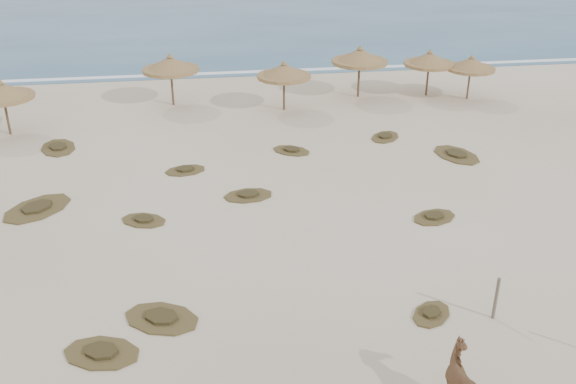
% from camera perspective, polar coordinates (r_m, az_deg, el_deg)
% --- Properties ---
extents(ground, '(160.00, 160.00, 0.00)m').
position_cam_1_polar(ground, '(19.53, -3.45, -10.02)').
color(ground, beige).
rests_on(ground, ground).
extents(foam_line, '(70.00, 0.60, 0.01)m').
position_cam_1_polar(foam_line, '(43.34, -6.58, 10.42)').
color(foam_line, white).
rests_on(foam_line, ground).
extents(palapa_1, '(3.82, 3.82, 2.82)m').
position_cam_1_polar(palapa_1, '(34.61, -24.07, 8.14)').
color(palapa_1, brown).
rests_on(palapa_1, ground).
extents(palapa_2, '(3.88, 3.88, 2.96)m').
position_cam_1_polar(palapa_2, '(36.72, -10.42, 11.04)').
color(palapa_2, brown).
rests_on(palapa_2, ground).
extents(palapa_3, '(3.85, 3.85, 2.78)m').
position_cam_1_polar(palapa_3, '(35.33, -0.36, 10.65)').
color(palapa_3, brown).
rests_on(palapa_3, ground).
extents(palapa_4, '(4.28, 4.28, 3.04)m').
position_cam_1_polar(palapa_4, '(37.86, 6.40, 11.85)').
color(palapa_4, brown).
rests_on(palapa_4, ground).
extents(palapa_5, '(3.22, 3.22, 2.75)m').
position_cam_1_polar(palapa_5, '(38.81, 12.45, 11.41)').
color(palapa_5, brown).
rests_on(palapa_5, ground).
extents(palapa_6, '(3.15, 3.15, 2.61)m').
position_cam_1_polar(palapa_6, '(38.75, 15.96, 10.84)').
color(palapa_6, brown).
rests_on(palapa_6, ground).
extents(fence_post_near, '(0.13, 0.13, 1.37)m').
position_cam_1_polar(fence_post_near, '(19.53, 18.00, -8.98)').
color(fence_post_near, '#675D4D').
rests_on(fence_post_near, ground).
extents(scrub_1, '(3.28, 3.40, 0.16)m').
position_cam_1_polar(scrub_1, '(26.65, -21.40, -1.34)').
color(scrub_1, brown).
rests_on(scrub_1, ground).
extents(scrub_2, '(2.06, 1.76, 0.16)m').
position_cam_1_polar(scrub_2, '(24.55, -12.71, -2.44)').
color(scrub_2, brown).
rests_on(scrub_2, ground).
extents(scrub_3, '(2.14, 1.53, 0.16)m').
position_cam_1_polar(scrub_3, '(25.88, -3.55, -0.28)').
color(scrub_3, brown).
rests_on(scrub_3, ground).
extents(scrub_4, '(2.11, 1.76, 0.16)m').
position_cam_1_polar(scrub_4, '(24.79, 12.86, -2.17)').
color(scrub_4, brown).
rests_on(scrub_4, ground).
extents(scrub_5, '(2.39, 2.96, 0.16)m').
position_cam_1_polar(scrub_5, '(30.72, 14.74, 3.24)').
color(scrub_5, brown).
rests_on(scrub_5, ground).
extents(scrub_6, '(2.10, 2.71, 0.16)m').
position_cam_1_polar(scrub_6, '(32.43, -19.74, 3.75)').
color(scrub_6, brown).
rests_on(scrub_6, ground).
extents(scrub_7, '(2.19, 2.04, 0.16)m').
position_cam_1_polar(scrub_7, '(30.19, 0.30, 3.73)').
color(scrub_7, brown).
rests_on(scrub_7, ground).
extents(scrub_9, '(2.72, 2.38, 0.16)m').
position_cam_1_polar(scrub_9, '(19.26, -11.17, -10.93)').
color(scrub_9, brown).
rests_on(scrub_9, ground).
extents(scrub_10, '(2.12, 2.21, 0.16)m').
position_cam_1_polar(scrub_10, '(32.22, 8.63, 4.88)').
color(scrub_10, brown).
rests_on(scrub_10, ground).
extents(scrub_11, '(2.47, 2.01, 0.16)m').
position_cam_1_polar(scrub_11, '(18.42, -16.24, -13.54)').
color(scrub_11, brown).
rests_on(scrub_11, ground).
extents(scrub_12, '(1.73, 1.74, 0.16)m').
position_cam_1_polar(scrub_12, '(19.54, 12.63, -10.50)').
color(scrub_12, brown).
rests_on(scrub_12, ground).
extents(scrub_13, '(2.00, 1.54, 0.16)m').
position_cam_1_polar(scrub_13, '(28.45, -9.11, 1.94)').
color(scrub_13, brown).
rests_on(scrub_13, ground).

